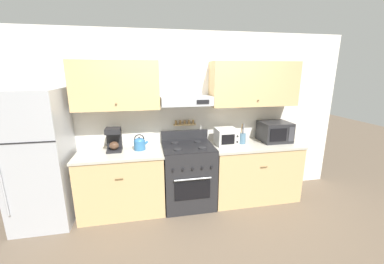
{
  "coord_description": "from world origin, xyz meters",
  "views": [
    {
      "loc": [
        -0.58,
        -2.87,
        1.97
      ],
      "look_at": [
        0.05,
        0.28,
        1.15
      ],
      "focal_mm": 22.0,
      "sensor_mm": 36.0,
      "label": 1
    }
  ],
  "objects_px": {
    "utensil_crock": "(242,138)",
    "stove_range": "(188,175)",
    "tea_kettle": "(140,143)",
    "microwave": "(275,132)",
    "coffee_maker": "(114,139)",
    "toaster_oven": "(226,137)",
    "refrigerator": "(40,159)"
  },
  "relations": [
    {
      "from": "utensil_crock",
      "to": "stove_range",
      "type": "bearing_deg",
      "value": -176.03
    },
    {
      "from": "toaster_oven",
      "to": "stove_range",
      "type": "bearing_deg",
      "value": -174.47
    },
    {
      "from": "coffee_maker",
      "to": "refrigerator",
      "type": "bearing_deg",
      "value": -172.42
    },
    {
      "from": "tea_kettle",
      "to": "refrigerator",
      "type": "bearing_deg",
      "value": -175.68
    },
    {
      "from": "refrigerator",
      "to": "coffee_maker",
      "type": "xyz_separation_m",
      "value": [
        0.91,
        0.12,
        0.17
      ]
    },
    {
      "from": "tea_kettle",
      "to": "coffee_maker",
      "type": "xyz_separation_m",
      "value": [
        -0.35,
        0.03,
        0.07
      ]
    },
    {
      "from": "coffee_maker",
      "to": "microwave",
      "type": "distance_m",
      "value": 2.44
    },
    {
      "from": "refrigerator",
      "to": "toaster_oven",
      "type": "relative_size",
      "value": 5.44
    },
    {
      "from": "coffee_maker",
      "to": "utensil_crock",
      "type": "relative_size",
      "value": 1.06
    },
    {
      "from": "tea_kettle",
      "to": "toaster_oven",
      "type": "distance_m",
      "value": 1.28
    },
    {
      "from": "refrigerator",
      "to": "toaster_oven",
      "type": "height_order",
      "value": "refrigerator"
    },
    {
      "from": "tea_kettle",
      "to": "utensil_crock",
      "type": "distance_m",
      "value": 1.54
    },
    {
      "from": "coffee_maker",
      "to": "toaster_oven",
      "type": "height_order",
      "value": "coffee_maker"
    },
    {
      "from": "coffee_maker",
      "to": "microwave",
      "type": "bearing_deg",
      "value": -0.21
    },
    {
      "from": "microwave",
      "to": "refrigerator",
      "type": "bearing_deg",
      "value": -178.07
    },
    {
      "from": "stove_range",
      "to": "coffee_maker",
      "type": "height_order",
      "value": "coffee_maker"
    },
    {
      "from": "stove_range",
      "to": "tea_kettle",
      "type": "xyz_separation_m",
      "value": [
        -0.69,
        0.06,
        0.52
      ]
    },
    {
      "from": "tea_kettle",
      "to": "stove_range",
      "type": "bearing_deg",
      "value": -4.94
    },
    {
      "from": "utensil_crock",
      "to": "tea_kettle",
      "type": "bearing_deg",
      "value": -180.0
    },
    {
      "from": "tea_kettle",
      "to": "toaster_oven",
      "type": "xyz_separation_m",
      "value": [
        1.28,
        -0.0,
        0.03
      ]
    },
    {
      "from": "stove_range",
      "to": "utensil_crock",
      "type": "xyz_separation_m",
      "value": [
        0.86,
        0.06,
        0.51
      ]
    },
    {
      "from": "tea_kettle",
      "to": "toaster_oven",
      "type": "height_order",
      "value": "toaster_oven"
    },
    {
      "from": "toaster_oven",
      "to": "tea_kettle",
      "type": "bearing_deg",
      "value": 179.92
    },
    {
      "from": "stove_range",
      "to": "refrigerator",
      "type": "height_order",
      "value": "refrigerator"
    },
    {
      "from": "microwave",
      "to": "utensil_crock",
      "type": "xyz_separation_m",
      "value": [
        -0.55,
        -0.02,
        -0.07
      ]
    },
    {
      "from": "utensil_crock",
      "to": "microwave",
      "type": "bearing_deg",
      "value": 1.85
    },
    {
      "from": "tea_kettle",
      "to": "utensil_crock",
      "type": "xyz_separation_m",
      "value": [
        1.54,
        0.0,
        -0.01
      ]
    },
    {
      "from": "refrigerator",
      "to": "utensil_crock",
      "type": "bearing_deg",
      "value": 1.94
    },
    {
      "from": "tea_kettle",
      "to": "utensil_crock",
      "type": "height_order",
      "value": "utensil_crock"
    },
    {
      "from": "coffee_maker",
      "to": "microwave",
      "type": "xyz_separation_m",
      "value": [
        2.44,
        -0.01,
        -0.01
      ]
    },
    {
      "from": "refrigerator",
      "to": "tea_kettle",
      "type": "distance_m",
      "value": 1.27
    },
    {
      "from": "tea_kettle",
      "to": "microwave",
      "type": "bearing_deg",
      "value": 0.49
    }
  ]
}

